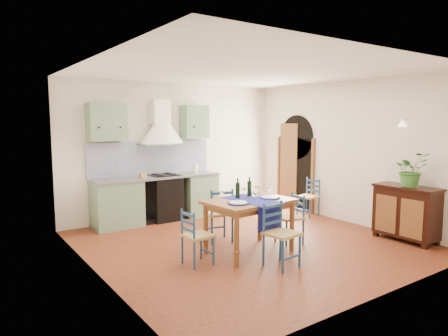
{
  "coord_description": "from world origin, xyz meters",
  "views": [
    {
      "loc": [
        -4.02,
        -5.1,
        2.02
      ],
      "look_at": [
        -0.28,
        0.3,
        1.24
      ],
      "focal_mm": 32.0,
      "sensor_mm": 36.0,
      "label": 1
    }
  ],
  "objects_px": {
    "chair_near": "(280,234)",
    "potted_plant": "(411,170)",
    "sideboard": "(406,211)",
    "dining_table": "(250,206)"
  },
  "relations": [
    {
      "from": "chair_near",
      "to": "potted_plant",
      "type": "relative_size",
      "value": 1.53
    },
    {
      "from": "chair_near",
      "to": "sideboard",
      "type": "height_order",
      "value": "sideboard"
    },
    {
      "from": "dining_table",
      "to": "sideboard",
      "type": "distance_m",
      "value": 2.76
    },
    {
      "from": "dining_table",
      "to": "potted_plant",
      "type": "bearing_deg",
      "value": -23.61
    },
    {
      "from": "dining_table",
      "to": "potted_plant",
      "type": "relative_size",
      "value": 2.35
    },
    {
      "from": "dining_table",
      "to": "sideboard",
      "type": "bearing_deg",
      "value": -21.76
    },
    {
      "from": "dining_table",
      "to": "chair_near",
      "type": "relative_size",
      "value": 1.53
    },
    {
      "from": "chair_near",
      "to": "sideboard",
      "type": "xyz_separation_m",
      "value": [
        2.56,
        -0.33,
        0.05
      ]
    },
    {
      "from": "dining_table",
      "to": "chair_near",
      "type": "distance_m",
      "value": 0.74
    },
    {
      "from": "sideboard",
      "to": "potted_plant",
      "type": "height_order",
      "value": "potted_plant"
    }
  ]
}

